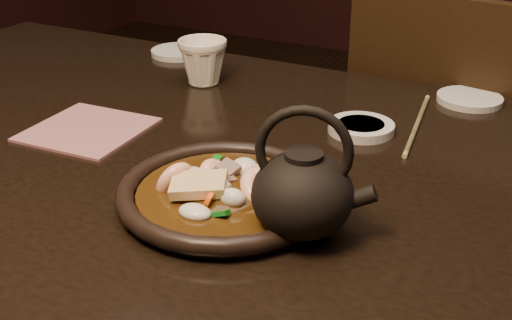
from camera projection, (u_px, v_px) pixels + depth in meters
The scene contains 11 objects.
table at pixel (214, 214), 0.89m from camera, with size 1.60×0.90×0.75m.
chair at pixel (459, 188), 1.33m from camera, with size 0.50×0.50×0.91m.
plate at pixel (225, 194), 0.75m from camera, with size 0.26×0.26×0.03m.
stirfry at pixel (223, 190), 0.75m from camera, with size 0.17×0.14×0.06m.
soy_dish at pixel (361, 127), 0.95m from camera, with size 0.10×0.10×0.01m, color silver.
saucer_left at pixel (178, 52), 1.30m from camera, with size 0.11×0.11×0.01m, color silver.
saucer_right at pixel (470, 99), 1.06m from camera, with size 0.11×0.11×0.01m, color silver.
tea_cup at pixel (203, 60), 1.12m from camera, with size 0.09×0.08×0.09m, color white.
chopsticks at pixel (417, 124), 0.97m from camera, with size 0.04×0.24×0.01m.
napkin at pixel (88, 130), 0.95m from camera, with size 0.16×0.16×0.00m, color #995E5F.
teapot at pixel (303, 190), 0.67m from camera, with size 0.13×0.11×0.15m.
Camera 1 is at (0.41, -0.65, 1.13)m, focal length 45.00 mm.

